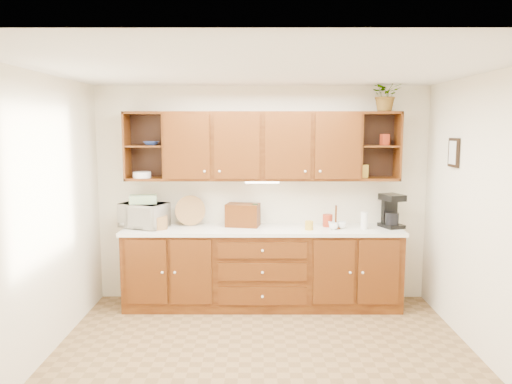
{
  "coord_description": "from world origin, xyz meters",
  "views": [
    {
      "loc": [
        -0.06,
        -4.27,
        2.12
      ],
      "look_at": [
        -0.07,
        1.15,
        1.4
      ],
      "focal_mm": 35.0,
      "sensor_mm": 36.0,
      "label": 1
    }
  ],
  "objects_px": {
    "bread_box": "(243,215)",
    "coffee_maker": "(391,211)",
    "microwave": "(144,215)",
    "potted_plant": "(386,94)"
  },
  "relations": [
    {
      "from": "bread_box",
      "to": "potted_plant",
      "type": "relative_size",
      "value": 1.0
    },
    {
      "from": "potted_plant",
      "to": "coffee_maker",
      "type": "bearing_deg",
      "value": -7.39
    },
    {
      "from": "potted_plant",
      "to": "microwave",
      "type": "bearing_deg",
      "value": -179.33
    },
    {
      "from": "microwave",
      "to": "bread_box",
      "type": "xyz_separation_m",
      "value": [
        1.16,
        0.06,
        -0.01
      ]
    },
    {
      "from": "microwave",
      "to": "coffee_maker",
      "type": "relative_size",
      "value": 1.32
    },
    {
      "from": "coffee_maker",
      "to": "potted_plant",
      "type": "relative_size",
      "value": 1.02
    },
    {
      "from": "microwave",
      "to": "potted_plant",
      "type": "xyz_separation_m",
      "value": [
        2.81,
        0.03,
        1.4
      ]
    },
    {
      "from": "bread_box",
      "to": "coffee_maker",
      "type": "bearing_deg",
      "value": 9.56
    },
    {
      "from": "bread_box",
      "to": "coffee_maker",
      "type": "relative_size",
      "value": 0.98
    },
    {
      "from": "bread_box",
      "to": "coffee_maker",
      "type": "xyz_separation_m",
      "value": [
        1.75,
        -0.04,
        0.05
      ]
    }
  ]
}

